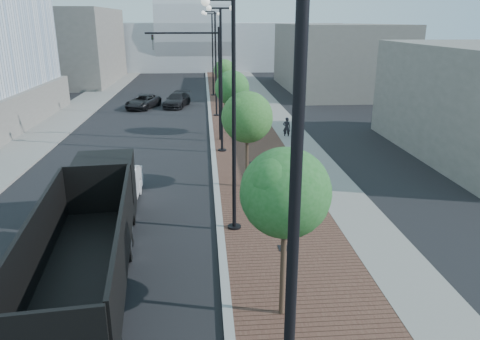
{
  "coord_description": "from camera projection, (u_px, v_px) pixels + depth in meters",
  "views": [
    {
      "loc": [
        -0.56,
        -7.47,
        8.4
      ],
      "look_at": [
        1.0,
        12.0,
        2.0
      ],
      "focal_mm": 34.21,
      "sensor_mm": 36.0,
      "label": 1
    }
  ],
  "objects": [
    {
      "name": "white_sedan",
      "position": [
        116.0,
        190.0,
        21.39
      ],
      "size": [
        1.83,
        5.23,
        1.72
      ],
      "primitive_type": "imported",
      "rotation": [
        0.0,
        0.0,
        0.0
      ],
      "color": "silver",
      "rests_on": "ground"
    },
    {
      "name": "dark_car_far",
      "position": [
        177.0,
        100.0,
        46.6
      ],
      "size": [
        2.98,
        5.1,
        1.39
      ],
      "primitive_type": "imported",
      "rotation": [
        0.0,
        0.0,
        -0.23
      ],
      "color": "black",
      "rests_on": "ground"
    },
    {
      "name": "commercial_block_ne",
      "position": [
        335.0,
        58.0,
        57.07
      ],
      "size": [
        12.0,
        22.0,
        8.0
      ],
      "primitive_type": "cube",
      "color": "#66625C",
      "rests_on": "ground"
    },
    {
      "name": "streetlight_4",
      "position": [
        213.0,
        54.0,
        51.86
      ],
      "size": [
        1.72,
        0.56,
        9.28
      ],
      "color": "black",
      "rests_on": "ground"
    },
    {
      "name": "tree_2",
      "position": [
        233.0,
        88.0,
        34.35
      ],
      "size": [
        2.62,
        2.61,
        4.89
      ],
      "color": "#382619",
      "rests_on": "ground"
    },
    {
      "name": "concrete_strip",
      "position": [
        268.0,
        104.0,
        48.08
      ],
      "size": [
        2.4,
        140.0,
        0.13
      ],
      "primitive_type": "cube",
      "color": "slate",
      "rests_on": "ground"
    },
    {
      "name": "commercial_block_nw",
      "position": [
        62.0,
        46.0,
        63.5
      ],
      "size": [
        14.0,
        20.0,
        10.0
      ],
      "primitive_type": "cube",
      "color": "#65615B",
      "rests_on": "ground"
    },
    {
      "name": "streetlight_2",
      "position": [
        221.0,
        80.0,
        29.12
      ],
      "size": [
        1.72,
        0.56,
        9.28
      ],
      "color": "black",
      "rests_on": "ground"
    },
    {
      "name": "traffic_mast",
      "position": [
        207.0,
        72.0,
        31.84
      ],
      "size": [
        5.09,
        0.2,
        8.0
      ],
      "color": "black",
      "rests_on": "ground"
    },
    {
      "name": "tree_1",
      "position": [
        248.0,
        117.0,
        22.92
      ],
      "size": [
        2.61,
        2.59,
        5.09
      ],
      "color": "#382619",
      "rests_on": "ground"
    },
    {
      "name": "curb",
      "position": [
        209.0,
        105.0,
        47.61
      ],
      "size": [
        0.3,
        140.0,
        0.14
      ],
      "primitive_type": "cube",
      "color": "gray",
      "rests_on": "ground"
    },
    {
      "name": "streetlight_1",
      "position": [
        231.0,
        129.0,
        17.89
      ],
      "size": [
        1.44,
        0.56,
        9.21
      ],
      "color": "black",
      "rests_on": "ground"
    },
    {
      "name": "sidewalk",
      "position": [
        242.0,
        104.0,
        47.87
      ],
      "size": [
        7.0,
        140.0,
        0.12
      ],
      "primitive_type": "cube",
      "color": "#4C2D23",
      "rests_on": "ground"
    },
    {
      "name": "utility_cover_2",
      "position": [
        254.0,
        163.0,
        27.88
      ],
      "size": [
        0.5,
        0.5,
        0.02
      ],
      "primitive_type": "cube",
      "color": "black",
      "rests_on": "sidewalk"
    },
    {
      "name": "utility_cover_1",
      "position": [
        285.0,
        248.0,
        17.46
      ],
      "size": [
        0.5,
        0.5,
        0.02
      ],
      "primitive_type": "cube",
      "color": "black",
      "rests_on": "sidewalk"
    },
    {
      "name": "tree_0",
      "position": [
        287.0,
        193.0,
        12.45
      ],
      "size": [
        2.53,
        2.51,
        5.2
      ],
      "color": "#382619",
      "rests_on": "ground"
    },
    {
      "name": "streetlight_0",
      "position": [
        291.0,
        290.0,
        6.39
      ],
      "size": [
        1.72,
        0.56,
        9.28
      ],
      "color": "black",
      "rests_on": "ground"
    },
    {
      "name": "west_sidewalk",
      "position": [
        82.0,
        106.0,
        46.62
      ],
      "size": [
        4.0,
        140.0,
        0.12
      ],
      "primitive_type": "cube",
      "color": "slate",
      "rests_on": "ground"
    },
    {
      "name": "tree_3",
      "position": [
        225.0,
        70.0,
        45.69
      ],
      "size": [
        2.23,
        2.15,
        4.76
      ],
      "color": "#382619",
      "rests_on": "ground"
    },
    {
      "name": "dark_car_mid",
      "position": [
        143.0,
        102.0,
        45.81
      ],
      "size": [
        3.62,
        5.24,
        1.33
      ],
      "primitive_type": "imported",
      "rotation": [
        0.0,
        0.0,
        -0.33
      ],
      "color": "black",
      "rests_on": "ground"
    },
    {
      "name": "dump_truck",
      "position": [
        98.0,
        222.0,
        16.65
      ],
      "size": [
        3.73,
        13.51,
        3.32
      ],
      "rotation": [
        0.0,
        0.0,
        0.1
      ],
      "color": "black",
      "rests_on": "ground"
    },
    {
      "name": "convention_center",
      "position": [
        194.0,
        34.0,
        88.23
      ],
      "size": [
        50.0,
        30.0,
        50.0
      ],
      "color": "#B0B4BA",
      "rests_on": "ground"
    },
    {
      "name": "streetlight_3",
      "position": [
        215.0,
        69.0,
        40.63
      ],
      "size": [
        1.44,
        0.56,
        9.21
      ],
      "color": "black",
      "rests_on": "ground"
    },
    {
      "name": "pedestrian",
      "position": [
        287.0,
        128.0,
        34.18
      ],
      "size": [
        0.64,
        0.49,
        1.56
      ],
      "primitive_type": "imported",
      "rotation": [
        0.0,
        0.0,
        2.92
      ],
      "color": "black",
      "rests_on": "ground"
    }
  ]
}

